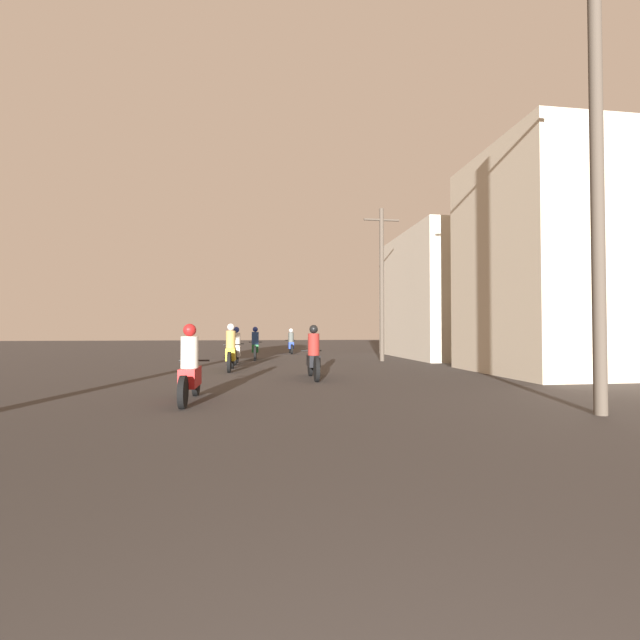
# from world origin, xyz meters

# --- Properties ---
(motorcycle_red) EXTENTS (0.60, 2.06, 1.47)m
(motorcycle_red) POSITION_xyz_m (-1.78, 8.31, 0.59)
(motorcycle_red) COLOR black
(motorcycle_red) RESTS_ON ground_plane
(motorcycle_black) EXTENTS (0.60, 2.16, 1.50)m
(motorcycle_black) POSITION_xyz_m (1.00, 11.82, 0.61)
(motorcycle_black) COLOR black
(motorcycle_black) RESTS_ON ground_plane
(motorcycle_yellow) EXTENTS (0.60, 2.16, 1.58)m
(motorcycle_yellow) POSITION_xyz_m (-1.47, 14.65, 0.63)
(motorcycle_yellow) COLOR black
(motorcycle_yellow) RESTS_ON ground_plane
(motorcycle_white) EXTENTS (0.60, 1.91, 1.50)m
(motorcycle_white) POSITION_xyz_m (-1.45, 17.40, 0.60)
(motorcycle_white) COLOR black
(motorcycle_white) RESTS_ON ground_plane
(motorcycle_green) EXTENTS (0.60, 2.09, 1.52)m
(motorcycle_green) POSITION_xyz_m (-0.73, 19.92, 0.62)
(motorcycle_green) COLOR black
(motorcycle_green) RESTS_ON ground_plane
(motorcycle_blue) EXTENTS (0.60, 1.97, 1.47)m
(motorcycle_blue) POSITION_xyz_m (1.25, 24.91, 0.59)
(motorcycle_blue) COLOR black
(motorcycle_blue) RESTS_ON ground_plane
(building_right_near) EXTENTS (4.04, 5.12, 7.01)m
(building_right_near) POSITION_xyz_m (8.48, 12.27, 3.50)
(building_right_near) COLOR beige
(building_right_near) RESTS_ON ground_plane
(building_right_far) EXTENTS (5.13, 7.66, 6.16)m
(building_right_far) POSITION_xyz_m (9.00, 20.58, 3.08)
(building_right_far) COLOR beige
(building_right_far) RESTS_ON ground_plane
(utility_pole_near) EXTENTS (1.60, 0.20, 7.82)m
(utility_pole_near) POSITION_xyz_m (4.92, 6.13, 4.07)
(utility_pole_near) COLOR #4C4238
(utility_pole_near) RESTS_ON ground_plane
(utility_pole_far) EXTENTS (1.60, 0.20, 6.76)m
(utility_pole_far) POSITION_xyz_m (4.82, 18.26, 3.54)
(utility_pole_far) COLOR #4C4238
(utility_pole_far) RESTS_ON ground_plane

